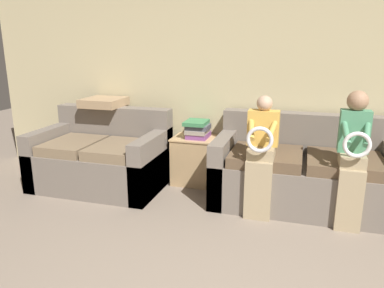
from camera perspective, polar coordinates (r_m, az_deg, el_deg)
name	(u,v)px	position (r m, az deg, el deg)	size (l,w,h in m)	color
wall_back	(281,77)	(4.42, 13.43, 9.85)	(7.55, 0.06, 2.55)	#C6B789
couch_main	(303,173)	(4.10, 16.58, -4.27)	(1.84, 0.94, 0.91)	#70665B
couch_side	(102,159)	(4.56, -13.50, -2.21)	(1.47, 0.96, 0.89)	#70665B
child_left_seated	(261,152)	(3.64, 10.48, -1.16)	(0.30, 0.36, 1.17)	tan
child_right_seated	(353,152)	(3.65, 23.34, -1.16)	(0.26, 0.38, 1.25)	tan
side_shelf	(197,160)	(4.51, 0.81, -2.42)	(0.58, 0.44, 0.57)	tan
book_stack	(198,129)	(4.40, 0.86, 2.27)	(0.28, 0.32, 0.20)	#7A4284
throw_pillow	(104,102)	(4.78, -13.28, 6.21)	(0.47, 0.47, 0.10)	#A38460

